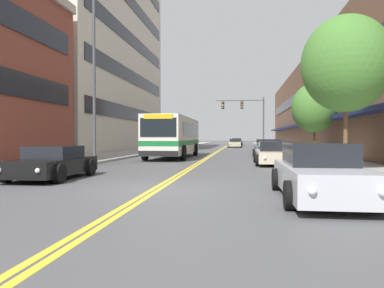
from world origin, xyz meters
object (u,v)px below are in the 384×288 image
(car_navy_parked_left_mid, at_px, (176,146))
(street_tree_right_near, at_px, (346,64))
(street_lamp_left_near, at_px, (98,64))
(car_silver_parked_right_foreground, at_px, (319,173))
(fire_hydrant, at_px, (297,152))
(car_slate_blue_parked_right_mid, at_px, (268,149))
(car_charcoal_moving_second, at_px, (237,142))
(car_black_parked_left_near, at_px, (52,163))
(car_champagne_parked_right_far, at_px, (274,154))
(car_beige_moving_lead, at_px, (235,143))
(city_bus, at_px, (174,135))
(traffic_signal_mast, at_px, (247,112))
(street_tree_right_mid, at_px, (314,108))

(car_navy_parked_left_mid, distance_m, street_tree_right_near, 25.16)
(street_lamp_left_near, bearing_deg, street_tree_right_near, -13.41)
(car_silver_parked_right_foreground, distance_m, fire_hydrant, 14.67)
(car_slate_blue_parked_right_mid, distance_m, street_lamp_left_near, 13.84)
(car_slate_blue_parked_right_mid, distance_m, car_charcoal_moving_second, 41.79)
(car_black_parked_left_near, relative_size, car_champagne_parked_right_far, 0.87)
(car_beige_moving_lead, relative_size, car_charcoal_moving_second, 1.15)
(car_champagne_parked_right_far, distance_m, fire_hydrant, 3.35)
(car_black_parked_left_near, relative_size, car_charcoal_moving_second, 0.99)
(street_tree_right_near, bearing_deg, car_charcoal_moving_second, 95.46)
(city_bus, xyz_separation_m, car_champagne_parked_right_far, (6.79, -6.38, -1.08))
(traffic_signal_mast, distance_m, street_lamp_left_near, 29.07)
(car_beige_moving_lead, relative_size, street_tree_right_near, 0.77)
(street_lamp_left_near, xyz_separation_m, street_tree_right_mid, (12.81, 9.11, -1.74))
(car_champagne_parked_right_far, relative_size, fire_hydrant, 5.45)
(car_champagne_parked_right_far, relative_size, car_charcoal_moving_second, 1.14)
(city_bus, relative_size, car_charcoal_moving_second, 2.53)
(street_tree_right_near, bearing_deg, car_black_parked_left_near, -162.91)
(street_tree_right_near, bearing_deg, fire_hydrant, 95.90)
(car_silver_parked_right_foreground, relative_size, street_tree_right_mid, 0.93)
(car_silver_parked_right_foreground, height_order, traffic_signal_mast, traffic_signal_mast)
(car_black_parked_left_near, relative_size, traffic_signal_mast, 0.66)
(car_navy_parked_left_mid, xyz_separation_m, street_tree_right_mid, (12.03, -10.34, 3.02))
(car_beige_moving_lead, xyz_separation_m, street_tree_right_near, (5.20, -40.25, 3.95))
(car_silver_parked_right_foreground, relative_size, car_champagne_parked_right_far, 1.02)
(car_silver_parked_right_foreground, xyz_separation_m, street_tree_right_near, (2.42, 6.80, 3.92))
(car_silver_parked_right_foreground, distance_m, car_champagne_parked_right_far, 11.67)
(car_slate_blue_parked_right_mid, xyz_separation_m, car_beige_moving_lead, (-2.89, 28.58, -0.04))
(car_black_parked_left_near, distance_m, street_lamp_left_near, 7.92)
(city_bus, bearing_deg, car_silver_parked_right_foreground, -69.26)
(car_slate_blue_parked_right_mid, bearing_deg, traffic_signal_mast, 93.79)
(car_charcoal_moving_second, bearing_deg, car_navy_parked_left_mid, -100.83)
(car_silver_parked_right_foreground, relative_size, street_tree_right_near, 0.77)
(city_bus, relative_size, car_beige_moving_lead, 2.19)
(car_charcoal_moving_second, xyz_separation_m, street_lamp_left_near, (-6.73, -50.55, 4.79))
(car_navy_parked_left_mid, bearing_deg, traffic_signal_mast, 48.38)
(car_navy_parked_left_mid, height_order, car_beige_moving_lead, car_navy_parked_left_mid)
(street_tree_right_near, bearing_deg, city_bus, 129.44)
(car_silver_parked_right_foreground, xyz_separation_m, street_tree_right_mid, (3.41, 18.73, 3.03))
(car_champagne_parked_right_far, height_order, car_charcoal_moving_second, car_charcoal_moving_second)
(city_bus, distance_m, car_slate_blue_parked_right_mid, 7.04)
(car_black_parked_left_near, bearing_deg, car_navy_parked_left_mid, 89.83)
(car_black_parked_left_near, xyz_separation_m, street_lamp_left_near, (-0.70, 6.24, 4.83))
(car_slate_blue_parked_right_mid, height_order, street_tree_right_near, street_tree_right_near)
(city_bus, height_order, street_tree_right_near, street_tree_right_near)
(street_lamp_left_near, bearing_deg, car_silver_parked_right_foreground, -45.64)
(city_bus, xyz_separation_m, car_black_parked_left_near, (-1.86, -14.68, -1.11))
(car_charcoal_moving_second, relative_size, street_tree_right_near, 0.66)
(car_black_parked_left_near, bearing_deg, car_slate_blue_parked_right_mid, 59.72)
(car_beige_moving_lead, height_order, street_lamp_left_near, street_lamp_left_near)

